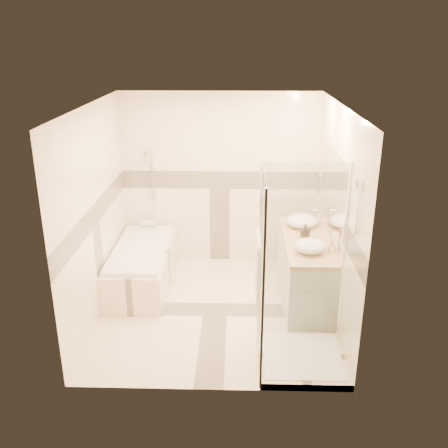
{
  "coord_description": "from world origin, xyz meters",
  "views": [
    {
      "loc": [
        0.27,
        -5.43,
        3.22
      ],
      "look_at": [
        0.1,
        0.25,
        1.05
      ],
      "focal_mm": 40.0,
      "sensor_mm": 36.0,
      "label": 1
    }
  ],
  "objects_px": {
    "vessel_sink_far": "(310,246)",
    "amenity_bottle_a": "(305,232)",
    "shower_enclosure": "(292,317)",
    "vessel_sink_near": "(302,221)",
    "amenity_bottle_b": "(305,231)",
    "vanity": "(305,269)",
    "bathtub": "(142,264)"
  },
  "relations": [
    {
      "from": "shower_enclosure",
      "to": "amenity_bottle_a",
      "type": "bearing_deg",
      "value": 77.93
    },
    {
      "from": "amenity_bottle_a",
      "to": "vessel_sink_near",
      "type": "bearing_deg",
      "value": 90.0
    },
    {
      "from": "bathtub",
      "to": "vessel_sink_far",
      "type": "relative_size",
      "value": 4.55
    },
    {
      "from": "amenity_bottle_a",
      "to": "amenity_bottle_b",
      "type": "xyz_separation_m",
      "value": [
        0.0,
        0.03,
        0.0
      ]
    },
    {
      "from": "vanity",
      "to": "amenity_bottle_b",
      "type": "distance_m",
      "value": 0.51
    },
    {
      "from": "amenity_bottle_b",
      "to": "vessel_sink_far",
      "type": "bearing_deg",
      "value": -90.0
    },
    {
      "from": "bathtub",
      "to": "amenity_bottle_b",
      "type": "height_order",
      "value": "amenity_bottle_b"
    },
    {
      "from": "bathtub",
      "to": "vanity",
      "type": "relative_size",
      "value": 1.05
    },
    {
      "from": "vessel_sink_near",
      "to": "amenity_bottle_b",
      "type": "bearing_deg",
      "value": -90.0
    },
    {
      "from": "bathtub",
      "to": "shower_enclosure",
      "type": "bearing_deg",
      "value": -41.1
    },
    {
      "from": "vessel_sink_near",
      "to": "vessel_sink_far",
      "type": "xyz_separation_m",
      "value": [
        0.0,
        -0.81,
        -0.01
      ]
    },
    {
      "from": "vanity",
      "to": "vessel_sink_far",
      "type": "bearing_deg",
      "value": -92.85
    },
    {
      "from": "shower_enclosure",
      "to": "amenity_bottle_a",
      "type": "height_order",
      "value": "shower_enclosure"
    },
    {
      "from": "vanity",
      "to": "shower_enclosure",
      "type": "xyz_separation_m",
      "value": [
        -0.29,
        -1.27,
        0.08
      ]
    },
    {
      "from": "vessel_sink_near",
      "to": "amenity_bottle_b",
      "type": "xyz_separation_m",
      "value": [
        0.0,
        -0.37,
        0.0
      ]
    },
    {
      "from": "vanity",
      "to": "shower_enclosure",
      "type": "bearing_deg",
      "value": -102.97
    },
    {
      "from": "vanity",
      "to": "amenity_bottle_a",
      "type": "bearing_deg",
      "value": 166.13
    },
    {
      "from": "vessel_sink_near",
      "to": "vessel_sink_far",
      "type": "height_order",
      "value": "vessel_sink_near"
    },
    {
      "from": "vessel_sink_far",
      "to": "amenity_bottle_a",
      "type": "relative_size",
      "value": 2.23
    },
    {
      "from": "vessel_sink_near",
      "to": "amenity_bottle_b",
      "type": "relative_size",
      "value": 2.44
    },
    {
      "from": "vessel_sink_far",
      "to": "vessel_sink_near",
      "type": "bearing_deg",
      "value": 90.0
    },
    {
      "from": "vessel_sink_near",
      "to": "amenity_bottle_a",
      "type": "relative_size",
      "value": 2.48
    },
    {
      "from": "vanity",
      "to": "amenity_bottle_b",
      "type": "relative_size",
      "value": 9.5
    },
    {
      "from": "amenity_bottle_a",
      "to": "vessel_sink_far",
      "type": "bearing_deg",
      "value": -90.0
    },
    {
      "from": "bathtub",
      "to": "amenity_bottle_b",
      "type": "relative_size",
      "value": 9.97
    },
    {
      "from": "vessel_sink_near",
      "to": "vanity",
      "type": "bearing_deg",
      "value": -87.22
    },
    {
      "from": "vanity",
      "to": "vessel_sink_near",
      "type": "bearing_deg",
      "value": 92.78
    },
    {
      "from": "bathtub",
      "to": "amenity_bottle_a",
      "type": "distance_m",
      "value": 2.25
    },
    {
      "from": "amenity_bottle_b",
      "to": "vanity",
      "type": "bearing_deg",
      "value": -62.72
    },
    {
      "from": "vanity",
      "to": "amenity_bottle_b",
      "type": "xyz_separation_m",
      "value": [
        -0.02,
        0.04,
        0.51
      ]
    },
    {
      "from": "bathtub",
      "to": "shower_enclosure",
      "type": "height_order",
      "value": "shower_enclosure"
    },
    {
      "from": "shower_enclosure",
      "to": "vessel_sink_near",
      "type": "relative_size",
      "value": 4.91
    }
  ]
}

